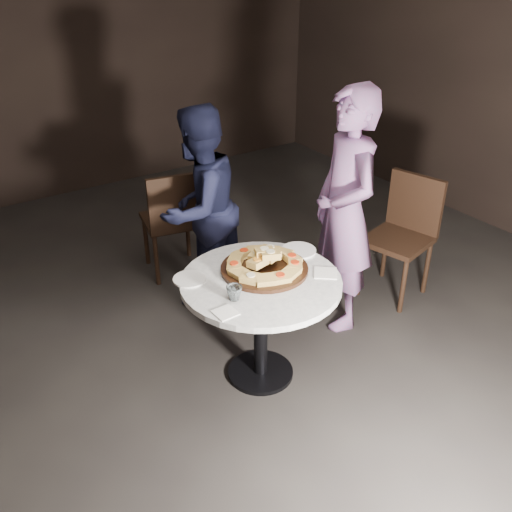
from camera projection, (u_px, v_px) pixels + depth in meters
The scene contains 13 objects.
floor at pixel (259, 365), 3.66m from camera, with size 7.00×7.00×0.00m, color black.
table at pixel (261, 298), 3.31m from camera, with size 1.16×1.16×0.70m.
serving_board at pixel (264, 269), 3.33m from camera, with size 0.51×0.51×0.02m, color black.
focaccia_pile at pixel (264, 262), 3.31m from camera, with size 0.46×0.46×0.12m.
plate_left at pixel (190, 279), 3.24m from camera, with size 0.19×0.19×0.01m, color white.
plate_right at pixel (299, 250), 3.53m from camera, with size 0.22×0.22×0.01m, color white.
water_glass at pixel (234, 293), 3.05m from camera, with size 0.09×0.09×0.08m, color silver.
napkin_near at pixel (225, 313), 2.95m from camera, with size 0.11×0.11×0.01m, color white.
napkin_far at pixel (326, 273), 3.30m from camera, with size 0.13×0.13×0.01m, color white.
chair_far at pixel (173, 217), 4.39m from camera, with size 0.50×0.51×0.89m.
chair_right at pixel (405, 228), 4.21m from camera, with size 0.53×0.52×0.91m.
diner_navy at pixel (199, 208), 4.01m from camera, with size 0.71×0.55×1.46m, color black.
diner_teal at pixel (345, 212), 3.73m from camera, with size 0.60×0.40×1.66m, color slate.
Camera 1 is at (-1.62, -2.34, 2.40)m, focal length 40.00 mm.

